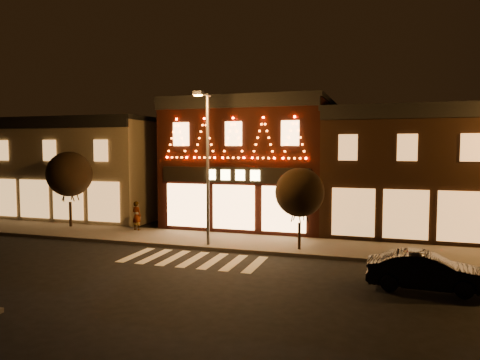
% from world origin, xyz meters
% --- Properties ---
extents(ground, '(120.00, 120.00, 0.00)m').
position_xyz_m(ground, '(0.00, 0.00, 0.00)').
color(ground, black).
rests_on(ground, ground).
extents(sidewalk_far, '(44.00, 4.00, 0.15)m').
position_xyz_m(sidewalk_far, '(2.00, 8.00, 0.07)').
color(sidewalk_far, '#47423D').
rests_on(sidewalk_far, ground).
extents(building_left, '(12.20, 8.28, 7.30)m').
position_xyz_m(building_left, '(-13.00, 13.99, 3.66)').
color(building_left, '#796F56').
rests_on(building_left, ground).
extents(building_pulp, '(10.20, 8.34, 8.30)m').
position_xyz_m(building_pulp, '(0.00, 13.98, 4.16)').
color(building_pulp, black).
rests_on(building_pulp, ground).
extents(building_right_a, '(9.20, 8.28, 7.50)m').
position_xyz_m(building_right_a, '(9.50, 13.99, 3.76)').
color(building_right_a, black).
rests_on(building_right_a, ground).
extents(streetlamp_mid, '(0.51, 1.79, 7.78)m').
position_xyz_m(streetlamp_mid, '(-0.26, 6.37, 4.71)').
color(streetlamp_mid, '#59595E').
rests_on(streetlamp_mid, sidewalk_far).
extents(tree_left, '(2.86, 2.86, 4.79)m').
position_xyz_m(tree_left, '(-10.73, 9.04, 3.50)').
color(tree_left, black).
rests_on(tree_left, sidewalk_far).
extents(tree_right, '(2.42, 2.42, 4.05)m').
position_xyz_m(tree_right, '(4.43, 6.96, 2.99)').
color(tree_right, black).
rests_on(tree_right, sidewalk_far).
extents(dark_sedan, '(4.20, 1.54, 1.38)m').
position_xyz_m(dark_sedan, '(9.89, 2.45, 0.69)').
color(dark_sedan, black).
rests_on(dark_sedan, ground).
extents(pedestrian, '(0.73, 0.57, 1.78)m').
position_xyz_m(pedestrian, '(-5.98, 9.13, 1.04)').
color(pedestrian, gray).
rests_on(pedestrian, sidewalk_far).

